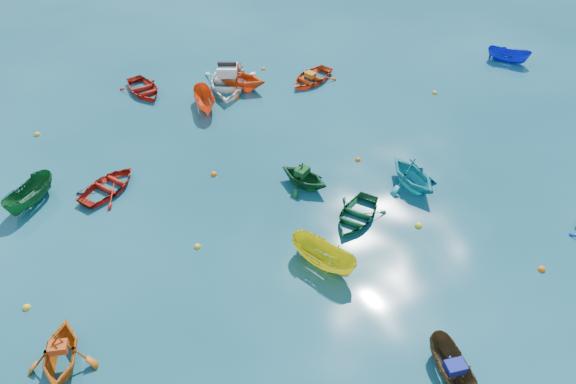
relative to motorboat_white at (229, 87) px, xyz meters
name	(u,v)px	position (x,y,z in m)	size (l,w,h in m)	color
ground	(336,271)	(-0.82, -16.11, 0.00)	(160.00, 160.00, 0.00)	#093A46
sampan_brown_mid	(449,374)	(0.65, -21.95, 0.00)	(1.01, 2.69, 1.04)	#50381C
dinghy_orange_w	(65,363)	(-11.67, -16.13, 0.00)	(2.50, 2.90, 1.53)	#C45D12
sampan_yellow_mid	(323,265)	(-1.15, -15.59, 0.00)	(1.21, 3.20, 1.24)	yellow
dinghy_green_e	(356,219)	(1.46, -13.65, 0.00)	(2.24, 3.12, 0.65)	#12502A
dinghy_cyan_se	(411,186)	(5.08, -12.64, 0.00)	(2.62, 3.04, 1.60)	teal
dinghy_red_nw	(110,190)	(-8.52, -7.08, 0.00)	(2.30, 3.21, 0.67)	#A7180D
sampan_orange_n	(206,108)	(-2.03, -1.76, 0.00)	(1.11, 2.95, 1.14)	#EF5016
dinghy_green_n	(304,185)	(0.27, -10.53, 0.00)	(2.22, 2.58, 1.36)	#124F25
dinghy_red_ne	(311,81)	(4.99, -1.40, 0.00)	(2.36, 3.30, 0.69)	red
sampan_blue_far	(507,62)	(18.03, -4.23, 0.00)	(1.03, 2.74, 1.06)	#0F1EC0
dinghy_red_far	(144,92)	(-4.97, 1.41, 0.00)	(2.32, 3.24, 0.67)	#A6180D
dinghy_orange_far	(241,88)	(0.63, -0.49, 0.00)	(2.73, 3.16, 1.67)	#F25416
sampan_green_far	(33,203)	(-12.01, -6.63, 0.00)	(1.14, 3.03, 1.17)	#135324
motorboat_white	(229,87)	(0.00, 0.00, 0.00)	(3.34, 4.67, 1.57)	silver
tarp_blue_a	(455,367)	(0.63, -22.10, 0.68)	(0.68, 0.51, 0.33)	navy
tarp_orange_a	(58,347)	(-11.66, -16.08, 0.92)	(0.63, 0.48, 0.31)	#CD4315
tarp_green_b	(302,171)	(0.22, -10.45, 0.84)	(0.68, 0.52, 0.33)	#104317
tarp_orange_b	(310,75)	(4.90, -1.45, 0.49)	(0.61, 0.46, 0.30)	orange
buoy_ye_a	(198,247)	(-5.70, -12.49, 0.00)	(0.29, 0.29, 0.29)	yellow
buoy_or_b	(541,270)	(7.06, -19.46, 0.00)	(0.33, 0.33, 0.33)	orange
buoy_ye_b	(27,308)	(-12.74, -13.01, 0.00)	(0.31, 0.31, 0.31)	yellow
buoy_or_c	(214,175)	(-3.52, -7.98, 0.00)	(0.34, 0.34, 0.34)	orange
buoy_ye_c	(418,226)	(3.83, -15.20, 0.00)	(0.34, 0.34, 0.34)	yellow
buoy_or_d	(358,160)	(3.70, -9.79, 0.00)	(0.29, 0.29, 0.29)	#D4690B
buoy_ye_d	(37,135)	(-11.34, -0.77, 0.00)	(0.34, 0.34, 0.34)	gold
buoy_or_e	(263,69)	(2.80, 1.24, 0.00)	(0.29, 0.29, 0.29)	orange
buoy_ye_e	(435,93)	(11.26, -5.75, 0.00)	(0.33, 0.33, 0.33)	gold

